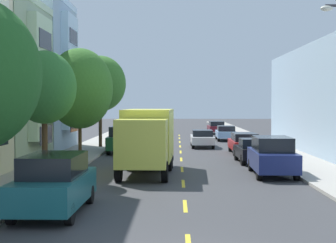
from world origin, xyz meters
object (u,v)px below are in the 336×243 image
parked_suv_forest (123,139)px  parked_wagon_orange (138,130)px  street_tree_third (80,89)px  parked_sedan_champagne (143,127)px  street_tree_second (44,88)px  parked_suv_navy (272,156)px  delivery_box_truck (147,137)px  parked_suv_teal (54,183)px  moving_white_sedan (202,138)px  parked_hatchback_black (252,150)px  street_tree_farthest (100,84)px  parked_wagon_burgundy (216,127)px  parked_sedan_sky (226,133)px  parked_wagon_red (244,143)px

parked_suv_forest → parked_wagon_orange: bearing=90.4°
street_tree_third → parked_sedan_champagne: bearing=85.8°
street_tree_second → street_tree_third: bearing=90.0°
street_tree_second → parked_suv_navy: size_ratio=1.21×
delivery_box_truck → parked_suv_teal: (-2.50, -9.54, -0.88)m
parked_suv_teal → moving_white_sedan: size_ratio=1.07×
parked_wagon_orange → parked_hatchback_black: bearing=-69.6°
street_tree_farthest → delivery_box_truck: (4.61, -14.78, -3.30)m
parked_wagon_burgundy → parked_suv_forest: bearing=-110.1°
street_tree_farthest → parked_suv_navy: (10.86, -15.37, -4.18)m
parked_suv_teal → parked_sedan_sky: bearing=75.2°
parked_suv_navy → parked_sedan_champagne: bearing=103.9°
delivery_box_truck → parked_sedan_sky: delivery_box_truck is taller
street_tree_second → moving_white_sedan: street_tree_second is taller
delivery_box_truck → parked_hatchback_black: bearing=38.3°
parked_sedan_sky → parked_suv_navy: size_ratio=0.93×
parked_sedan_champagne → parked_hatchback_black: parked_hatchback_black is taller
street_tree_farthest → moving_white_sedan: bearing=7.7°
street_tree_second → parked_wagon_orange: bearing=86.2°
street_tree_farthest → parked_suv_forest: bearing=-59.0°
parked_sedan_sky → parked_hatchback_black: (-0.21, -18.84, 0.01)m
delivery_box_truck → moving_white_sedan: delivery_box_truck is taller
delivery_box_truck → street_tree_farthest: bearing=107.3°
parked_wagon_burgundy → moving_white_sedan: size_ratio=1.05×
parked_sedan_sky → parked_hatchback_black: parked_hatchback_black is taller
parked_wagon_burgundy → parked_suv_teal: parked_suv_teal is taller
parked_suv_navy → parked_suv_teal: bearing=-134.4°
street_tree_second → parked_sedan_sky: (10.88, 26.20, -3.57)m
parked_sedan_sky → moving_white_sedan: 8.20m
parked_suv_forest → parked_wagon_burgundy: (8.65, 23.62, -0.18)m
parked_suv_forest → parked_wagon_red: parked_suv_forest is taller
street_tree_third → delivery_box_truck: (4.61, -6.10, -2.66)m
street_tree_second → street_tree_farthest: street_tree_farthest is taller
street_tree_second → parked_sedan_champagne: street_tree_second is taller
street_tree_third → parked_suv_teal: street_tree_third is taller
delivery_box_truck → parked_suv_forest: 11.49m
parked_hatchback_black → moving_white_sedan: parked_hatchback_black is taller
street_tree_second → moving_white_sedan: 20.50m
moving_white_sedan → parked_wagon_orange: bearing=116.9°
parked_suv_teal → street_tree_third: bearing=97.7°
street_tree_second → parked_sedan_sky: size_ratio=1.30×
parked_suv_navy → parked_suv_teal: size_ratio=1.01×
parked_suv_navy → moving_white_sedan: (-2.66, 16.47, -0.24)m
street_tree_farthest → street_tree_second: bearing=-90.0°
moving_white_sedan → parked_wagon_burgundy: bearing=82.2°
parked_wagon_red → parked_suv_teal: 21.81m
street_tree_second → street_tree_farthest: 17.37m
street_tree_second → delivery_box_truck: (4.61, 2.57, -2.45)m
street_tree_farthest → moving_white_sedan: street_tree_farthest is taller
parked_sedan_champagne → parked_suv_teal: (-0.02, -44.36, 0.24)m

